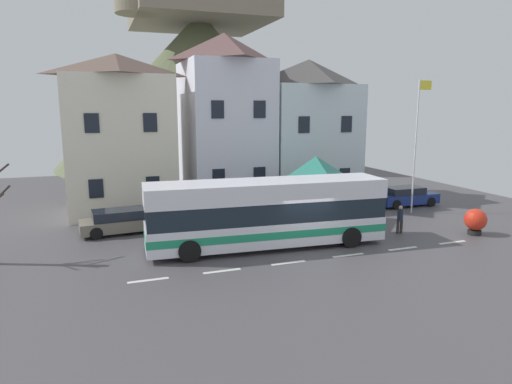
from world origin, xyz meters
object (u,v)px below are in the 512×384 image
object	(u,v)px
bus_shelter	(316,169)
parked_car_01	(344,202)
pedestrian_01	(336,215)
public_bench	(314,208)
townhouse_01	(225,120)
flagpole	(417,138)
townhouse_00	(120,135)
pedestrian_02	(363,211)
pedestrian_00	(400,218)
transit_bus	(267,214)
harbour_buoy	(475,220)
townhouse_02	(308,131)
parked_car_02	(406,196)
parked_car_00	(122,221)
hilltop_castle	(200,82)

from	to	relation	value
bus_shelter	parked_car_01	size ratio (longest dim) A/B	1.01
pedestrian_01	public_bench	size ratio (longest dim) A/B	0.90
townhouse_01	flagpole	size ratio (longest dim) A/B	1.38
townhouse_01	parked_car_01	bearing A→B (deg)	-42.23
townhouse_00	pedestrian_02	xyz separation A→B (m)	(12.75, -8.32, -4.13)
pedestrian_00	flagpole	size ratio (longest dim) A/B	0.18
transit_bus	harbour_buoy	distance (m)	11.36
parked_car_01	flagpole	size ratio (longest dim) A/B	0.46
townhouse_02	parked_car_02	world-z (taller)	townhouse_02
pedestrian_00	harbour_buoy	xyz separation A→B (m)	(3.59, -1.60, -0.04)
bus_shelter	pedestrian_01	world-z (taller)	bus_shelter
townhouse_00	flagpole	xyz separation A→B (m)	(17.47, -6.69, -0.20)
townhouse_01	parked_car_00	bearing A→B (deg)	-142.38
townhouse_02	parked_car_01	distance (m)	6.79
hilltop_castle	parked_car_00	xyz separation A→B (m)	(-10.87, -28.17, -8.94)
public_bench	flagpole	size ratio (longest dim) A/B	0.21
bus_shelter	pedestrian_02	world-z (taller)	bus_shelter
bus_shelter	public_bench	distance (m)	3.23
pedestrian_00	townhouse_00	bearing A→B (deg)	142.74
hilltop_castle	bus_shelter	size ratio (longest dim) A/B	8.40
townhouse_02	parked_car_02	distance (m)	8.35
parked_car_02	pedestrian_02	size ratio (longest dim) A/B	2.93
pedestrian_01	hilltop_castle	bearing A→B (deg)	90.60
townhouse_01	pedestrian_00	distance (m)	13.67
hilltop_castle	parked_car_01	bearing A→B (deg)	-84.23
parked_car_01	pedestrian_00	distance (m)	5.24
townhouse_00	parked_car_01	distance (m)	14.93
transit_bus	parked_car_02	bearing A→B (deg)	27.78
townhouse_02	transit_bus	bearing A→B (deg)	-124.70
pedestrian_02	harbour_buoy	world-z (taller)	pedestrian_02
transit_bus	pedestrian_00	xyz separation A→B (m)	(7.61, -0.16, -0.82)
transit_bus	bus_shelter	world-z (taller)	bus_shelter
parked_car_02	pedestrian_02	bearing A→B (deg)	-147.28
bus_shelter	harbour_buoy	world-z (taller)	bus_shelter
bus_shelter	public_bench	world-z (taller)	bus_shelter
transit_bus	public_bench	size ratio (longest dim) A/B	6.79
parked_car_02	public_bench	xyz separation A→B (m)	(-7.26, -0.37, -0.17)
pedestrian_02	public_bench	world-z (taller)	pedestrian_02
transit_bus	pedestrian_01	distance (m)	5.08
townhouse_02	hilltop_castle	xyz separation A→B (m)	(-2.71, 22.87, 4.56)
hilltop_castle	parked_car_02	bearing A→B (deg)	-73.89
flagpole	harbour_buoy	distance (m)	6.65
townhouse_01	harbour_buoy	bearing A→B (deg)	-50.79
townhouse_00	public_bench	world-z (taller)	townhouse_00
townhouse_02	harbour_buoy	distance (m)	13.40
bus_shelter	flagpole	bearing A→B (deg)	0.47
bus_shelter	parked_car_02	xyz separation A→B (m)	(8.04, 2.02, -2.50)
parked_car_02	harbour_buoy	bearing A→B (deg)	-98.72
townhouse_02	parked_car_00	size ratio (longest dim) A/B	2.18
townhouse_01	pedestrian_01	bearing A→B (deg)	-67.69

